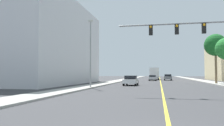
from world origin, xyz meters
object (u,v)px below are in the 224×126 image
(car_silver, at_px, (153,78))
(delivery_truck, at_px, (154,73))
(traffic_signal_mast, at_px, (215,35))
(palm_far, at_px, (215,45))
(street_lamp, at_px, (91,50))
(car_white, at_px, (131,80))
(car_gray, at_px, (168,77))

(car_silver, xyz_separation_m, delivery_truck, (0.29, 8.29, 1.04))
(traffic_signal_mast, distance_m, palm_far, 21.03)
(street_lamp, xyz_separation_m, car_silver, (6.58, 29.68, -3.93))
(traffic_signal_mast, bearing_deg, delivery_truck, 97.10)
(car_white, bearing_deg, car_silver, 83.77)
(street_lamp, bearing_deg, car_gray, 72.59)
(street_lamp, height_order, palm_far, street_lamp)
(car_white, height_order, car_gray, car_gray)
(traffic_signal_mast, bearing_deg, palm_far, 77.03)
(car_gray, distance_m, delivery_truck, 6.23)
(car_silver, bearing_deg, street_lamp, -101.78)
(traffic_signal_mast, xyz_separation_m, car_gray, (-2.19, 40.09, -3.99))
(car_silver, xyz_separation_m, car_white, (-2.53, -22.74, 0.03))
(palm_far, distance_m, delivery_truck, 27.23)
(car_white, distance_m, car_gray, 26.67)
(car_white, xyz_separation_m, car_gray, (6.26, 25.92, 0.06))
(traffic_signal_mast, distance_m, street_lamp, 14.43)
(palm_far, bearing_deg, street_lamp, -142.47)
(car_gray, bearing_deg, traffic_signal_mast, -86.66)
(street_lamp, bearing_deg, palm_far, 37.53)
(traffic_signal_mast, height_order, palm_far, palm_far)
(delivery_truck, bearing_deg, car_silver, -91.61)
(palm_far, xyz_separation_m, delivery_truck, (-10.33, 24.76, -4.60))
(palm_far, height_order, car_white, palm_far)
(car_silver, height_order, delivery_truck, delivery_truck)
(traffic_signal_mast, relative_size, delivery_truck, 1.64)
(delivery_truck, bearing_deg, palm_far, -66.95)
(car_white, bearing_deg, street_lamp, -120.13)
(car_silver, height_order, car_white, car_white)
(car_gray, bearing_deg, palm_far, -70.46)
(traffic_signal_mast, height_order, delivery_truck, traffic_signal_mast)
(car_gray, height_order, delivery_truck, delivery_truck)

